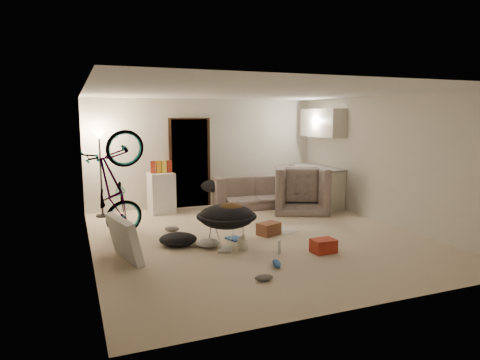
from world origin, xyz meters
name	(u,v)px	position (x,y,z in m)	size (l,w,h in m)	color
floor	(257,238)	(0.00, 0.00, -0.01)	(5.50, 6.00, 0.02)	beige
ceiling	(258,92)	(0.00, 0.00, 2.51)	(5.50, 6.00, 0.02)	white
wall_back	(205,153)	(0.00, 3.01, 1.25)	(5.50, 0.02, 2.50)	silver
wall_front	(372,197)	(0.00, -3.01, 1.25)	(5.50, 0.02, 2.50)	silver
wall_left	(87,174)	(-2.76, 0.00, 1.25)	(0.02, 6.00, 2.50)	silver
wall_right	(387,160)	(2.76, 0.00, 1.25)	(0.02, 6.00, 2.50)	silver
doorway	(190,163)	(-0.40, 2.97, 1.02)	(0.85, 0.10, 2.04)	black
door_trim	(190,163)	(-0.40, 2.94, 1.02)	(0.97, 0.04, 2.10)	#361E13
floor_lamp	(100,155)	(-2.40, 2.65, 1.31)	(0.28, 0.28, 1.81)	black
kitchen_counter	(316,187)	(2.43, 2.00, 0.44)	(0.60, 1.50, 0.88)	beige
counter_top	(317,168)	(2.43, 2.00, 0.90)	(0.64, 1.54, 0.04)	gray
kitchen_uppers	(323,123)	(2.56, 2.00, 1.95)	(0.38, 1.40, 0.65)	beige
sofa	(252,195)	(0.95, 2.45, 0.28)	(1.91, 0.75, 0.56)	#363D36
armchair	(299,194)	(1.79, 1.68, 0.38)	(1.16, 1.01, 0.75)	#363D36
bicycle	(115,209)	(-2.30, 0.89, 0.50)	(0.67, 1.91, 1.00)	black
book_asset	(279,255)	(-0.10, -1.03, 0.01)	(0.16, 0.22, 0.02)	#A32A18
mini_fridge	(161,193)	(-1.16, 2.55, 0.44)	(0.52, 0.52, 0.88)	white
snack_box_0	(153,168)	(-1.33, 2.55, 1.00)	(0.10, 0.07, 0.30)	#A32A18
snack_box_1	(158,168)	(-1.21, 2.55, 1.00)	(0.10, 0.07, 0.30)	orange
snack_box_2	(164,167)	(-1.09, 2.55, 1.00)	(0.10, 0.07, 0.30)	yellow
snack_box_3	(169,167)	(-0.97, 2.55, 1.00)	(0.10, 0.07, 0.30)	#A32A18
saucer_chair	(227,222)	(-0.68, -0.31, 0.41)	(0.98, 0.98, 0.69)	silver
hoodie	(230,210)	(-0.63, -0.34, 0.61)	(0.48, 0.40, 0.22)	#4C321A
sofa_drape	(213,186)	(0.00, 2.45, 0.54)	(0.56, 0.46, 0.28)	black
tv_box	(124,239)	(-2.30, -0.37, 0.32)	(0.12, 0.97, 0.64)	silver
drink_case_a	(269,229)	(0.26, 0.07, 0.11)	(0.38, 0.27, 0.22)	brown
drink_case_b	(323,246)	(0.62, -1.16, 0.10)	(0.36, 0.27, 0.21)	#A32A18
juicer	(242,243)	(-0.50, -0.55, 0.10)	(0.17, 0.17, 0.24)	white
newspaper	(281,230)	(0.63, 0.28, 0.00)	(0.43, 0.57, 0.01)	beige
book_blue	(235,239)	(-0.41, 0.01, 0.01)	(0.22, 0.29, 0.03)	#2F60AC
book_white	(225,249)	(-0.77, -0.49, 0.01)	(0.22, 0.29, 0.03)	silver
shoe_0	(242,221)	(0.10, 0.96, 0.05)	(0.28, 0.11, 0.10)	#2F60AC
shoe_1	(172,229)	(-1.30, 0.93, 0.05)	(0.27, 0.11, 0.10)	slate
shoe_2	(277,264)	(-0.35, -1.48, 0.05)	(0.26, 0.11, 0.10)	#2F60AC
shoe_3	(264,278)	(-0.74, -1.89, 0.05)	(0.25, 0.10, 0.09)	slate
clothes_lump_a	(178,239)	(-1.40, 0.05, 0.10)	(0.62, 0.53, 0.20)	black
clothes_lump_c	(208,243)	(-0.97, -0.22, 0.06)	(0.40, 0.34, 0.12)	silver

